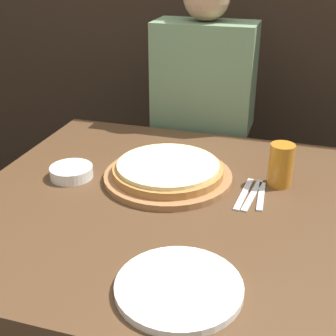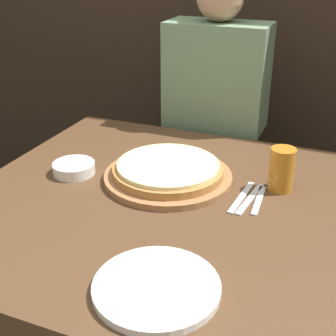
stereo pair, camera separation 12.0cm
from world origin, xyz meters
The scene contains 9 objects.
dining_table centered at (0.00, 0.00, 0.38)m, with size 1.21×1.09×0.76m.
pizza_on_board centered at (-0.06, 0.13, 0.79)m, with size 0.40×0.40×0.06m.
beer_glass centered at (0.27, 0.19, 0.83)m, with size 0.07×0.07×0.13m.
dinner_plate centered at (0.11, -0.37, 0.77)m, with size 0.28×0.28×0.02m.
side_bowl centered at (-0.36, 0.05, 0.78)m, with size 0.14×0.14×0.04m.
fork centered at (0.18, 0.10, 0.76)m, with size 0.03×0.20×0.00m.
dinner_knife centered at (0.21, 0.10, 0.76)m, with size 0.04×0.20×0.00m.
spoon centered at (0.23, 0.10, 0.76)m, with size 0.03×0.17×0.00m.
diner_person centered at (-0.08, 0.69, 0.65)m, with size 0.40×0.20×1.34m.
Camera 1 is at (0.32, -1.12, 1.43)m, focal length 50.00 mm.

